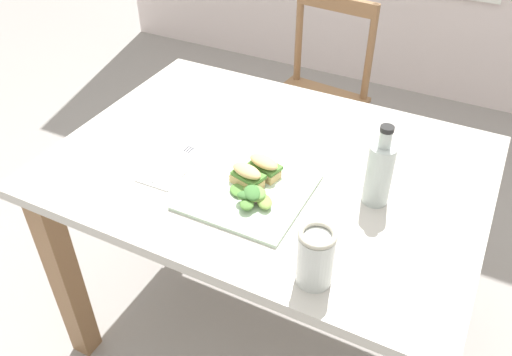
# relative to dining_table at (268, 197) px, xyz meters

# --- Properties ---
(ground_plane) EXTENTS (8.56, 8.56, 0.00)m
(ground_plane) POSITION_rel_dining_table_xyz_m (-0.11, -0.15, -0.61)
(ground_plane) COLOR gray
(dining_table) EXTENTS (1.18, 0.87, 0.74)m
(dining_table) POSITION_rel_dining_table_xyz_m (0.00, 0.00, 0.00)
(dining_table) COLOR #BCB7AD
(dining_table) RESTS_ON ground
(chair_wooden_far) EXTENTS (0.44, 0.44, 0.87)m
(chair_wooden_far) POSITION_rel_dining_table_xyz_m (-0.18, 0.86, -0.16)
(chair_wooden_far) COLOR #8E6642
(chair_wooden_far) RESTS_ON ground
(plate_lunch) EXTENTS (0.30, 0.30, 0.01)m
(plate_lunch) POSITION_rel_dining_table_xyz_m (0.02, -0.15, 0.14)
(plate_lunch) COLOR beige
(plate_lunch) RESTS_ON dining_table
(sandwich_half_front) EXTENTS (0.10, 0.07, 0.06)m
(sandwich_half_front) POSITION_rel_dining_table_xyz_m (0.00, -0.13, 0.17)
(sandwich_half_front) COLOR #DBB270
(sandwich_half_front) RESTS_ON plate_lunch
(sandwich_half_back) EXTENTS (0.10, 0.07, 0.06)m
(sandwich_half_back) POSITION_rel_dining_table_xyz_m (0.02, -0.07, 0.17)
(sandwich_half_back) COLOR #DBB270
(sandwich_half_back) RESTS_ON plate_lunch
(salad_mixed_greens) EXTENTS (0.15, 0.14, 0.04)m
(salad_mixed_greens) POSITION_rel_dining_table_xyz_m (0.04, -0.18, 0.16)
(salad_mixed_greens) COLOR #602D47
(salad_mixed_greens) RESTS_ON plate_lunch
(napkin_folded) EXTENTS (0.11, 0.21, 0.00)m
(napkin_folded) POSITION_rel_dining_table_xyz_m (-0.23, -0.14, 0.13)
(napkin_folded) COLOR white
(napkin_folded) RESTS_ON dining_table
(fork_on_napkin) EXTENTS (0.03, 0.19, 0.00)m
(fork_on_napkin) POSITION_rel_dining_table_xyz_m (-0.23, -0.12, 0.14)
(fork_on_napkin) COLOR silver
(fork_on_napkin) RESTS_ON napkin_folded
(bottle_cold_brew) EXTENTS (0.07, 0.07, 0.22)m
(bottle_cold_brew) POSITION_rel_dining_table_xyz_m (0.31, -0.03, 0.21)
(bottle_cold_brew) COLOR #472819
(bottle_cold_brew) RESTS_ON dining_table
(mason_jar_iced_tea) EXTENTS (0.08, 0.08, 0.14)m
(mason_jar_iced_tea) POSITION_rel_dining_table_xyz_m (0.27, -0.34, 0.19)
(mason_jar_iced_tea) COLOR #995623
(mason_jar_iced_tea) RESTS_ON dining_table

